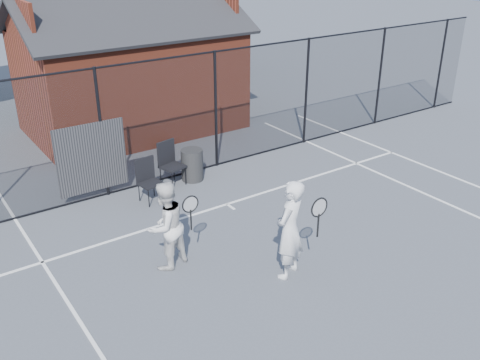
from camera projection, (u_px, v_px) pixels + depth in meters
ground at (317, 267)px, 9.80m from camera, size 80.00×80.00×0.00m
court_lines at (371, 304)px, 8.81m from camera, size 11.02×18.00×0.01m
fence at (170, 122)px, 12.76m from camera, size 22.04×3.00×3.00m
clubhouse at (131, 77)px, 16.09m from camera, size 6.50×4.36×4.19m
player_front at (290, 230)px, 9.19m from camera, size 0.88×0.72×1.84m
player_back at (166, 226)px, 9.49m from camera, size 0.98×0.84×1.67m
chair_left at (150, 182)px, 11.97m from camera, size 0.53×0.55×0.99m
chair_right at (172, 165)px, 12.75m from camera, size 0.61×0.63×1.06m
waste_bin at (192, 165)px, 13.08m from camera, size 0.65×0.65×0.79m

